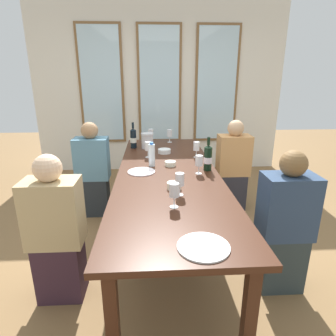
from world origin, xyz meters
The scene contains 23 objects.
ground_plane centered at (0.00, 0.00, 0.00)m, with size 12.00×12.00×0.00m, color brown.
back_wall_with_windows centered at (0.00, 2.39, 1.45)m, with size 4.13×0.10×2.90m.
dining_table centered at (0.00, 0.00, 0.68)m, with size 0.93×2.83×0.74m.
white_plate_0 centered at (-0.25, 0.00, 0.74)m, with size 0.26×0.26×0.01m, color white.
white_plate_1 centered at (0.12, -1.24, 0.74)m, with size 0.28×0.28×0.01m, color white.
metal_pitcher centered at (-0.20, 0.91, 0.84)m, with size 0.16×0.16×0.19m.
wine_bottle_0 centered at (0.38, 0.03, 0.86)m, with size 0.08×0.08×0.32m.
wine_bottle_1 centered at (-0.37, 0.95, 0.86)m, with size 0.08×0.08×0.32m.
tasting_bowl_0 centered at (0.00, 0.67, 0.76)m, with size 0.15×0.15×0.05m, color white.
tasting_bowl_1 centered at (0.04, 0.18, 0.76)m, with size 0.11×0.11×0.05m, color white.
tasting_bowl_2 centered at (0.03, -0.43, 0.77)m, with size 0.11×0.11×0.05m, color white.
water_bottle centered at (-0.15, 0.19, 0.85)m, with size 0.06×0.06×0.24m.
wine_glass_0 centered at (0.06, -0.55, 0.86)m, with size 0.07×0.07×0.17m.
wine_glass_1 centered at (0.00, -0.75, 0.86)m, with size 0.07×0.07×0.17m.
wine_glass_2 centered at (0.34, 0.48, 0.86)m, with size 0.07×0.07×0.17m.
wine_glass_3 centered at (0.10, 1.23, 0.86)m, with size 0.07×0.07×0.17m.
wine_glass_4 centered at (-0.19, 0.50, 0.86)m, with size 0.07×0.07×0.17m.
wine_glass_5 centered at (-0.16, 1.29, 0.86)m, with size 0.07×0.07×0.17m.
wine_glass_6 centered at (0.28, -0.07, 0.86)m, with size 0.07×0.07×0.17m.
seated_person_0 centered at (-0.84, -0.69, 0.53)m, with size 0.38×0.24×1.11m.
seated_person_1 centered at (0.84, -0.69, 0.53)m, with size 0.38×0.24×1.11m.
seated_person_2 centered at (-0.84, 0.66, 0.53)m, with size 0.38×0.24×1.11m.
seated_person_3 centered at (0.84, 0.72, 0.53)m, with size 0.38×0.24×1.11m.
Camera 1 is at (-0.14, -2.51, 1.60)m, focal length 30.29 mm.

